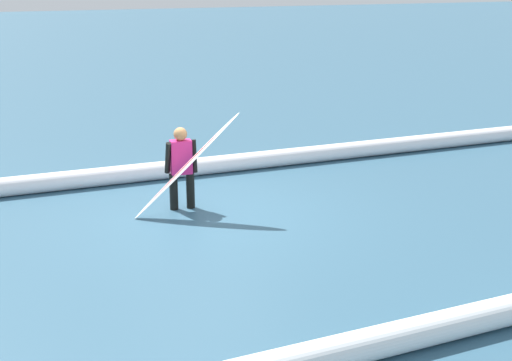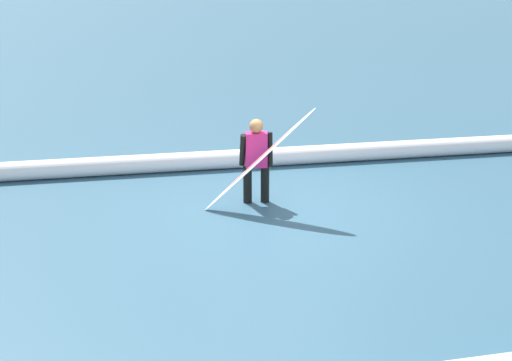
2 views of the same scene
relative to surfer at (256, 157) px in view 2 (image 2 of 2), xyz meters
The scene contains 4 objects.
ground_plane 0.95m from the surfer, 123.45° to the left, with size 127.74×127.74×0.00m, color #325970.
surfer is the anchor object (origin of this frame).
surfboard 0.44m from the surfer, 83.65° to the left, with size 1.72×0.72×1.70m.
wave_crest_foreground 2.67m from the surfer, 136.31° to the right, with size 0.34×0.34×20.19m, color white.
Camera 2 is at (2.35, 9.97, 4.10)m, focal length 49.60 mm.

